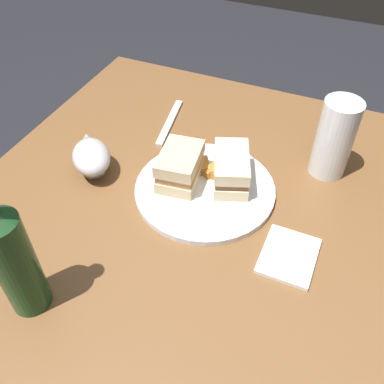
{
  "coord_description": "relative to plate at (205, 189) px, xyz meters",
  "views": [
    {
      "loc": [
        0.48,
        0.24,
        1.36
      ],
      "look_at": [
        -0.04,
        0.01,
        0.8
      ],
      "focal_mm": 39.88,
      "sensor_mm": 36.0,
      "label": 1
    }
  ],
  "objects": [
    {
      "name": "gravy_boat",
      "position": [
        0.04,
        -0.23,
        0.03
      ],
      "size": [
        0.13,
        0.13,
        0.07
      ],
      "color": "#B7B7BC",
      "rests_on": "dining_table"
    },
    {
      "name": "napkin",
      "position": [
        0.09,
        0.19,
        -0.0
      ],
      "size": [
        0.11,
        0.09,
        0.01
      ],
      "primitive_type": "cube",
      "rotation": [
        0.0,
        0.0,
        -0.01
      ],
      "color": "white",
      "rests_on": "dining_table"
    },
    {
      "name": "fork",
      "position": [
        -0.18,
        -0.16,
        -0.0
      ],
      "size": [
        0.18,
        0.05,
        0.01
      ],
      "primitive_type": "cube",
      "rotation": [
        0.0,
        0.0,
        0.17
      ],
      "color": "silver",
      "rests_on": "dining_table"
    },
    {
      "name": "potato_wedge_right_edge",
      "position": [
        -0.03,
        -0.06,
        0.01
      ],
      "size": [
        0.04,
        0.04,
        0.02
      ],
      "primitive_type": "cube",
      "rotation": [
        0.0,
        0.0,
        1.06
      ],
      "color": "gold",
      "rests_on": "plate"
    },
    {
      "name": "cider_bottle",
      "position": [
        0.33,
        -0.16,
        0.11
      ],
      "size": [
        0.06,
        0.06,
        0.28
      ],
      "color": "#19421E",
      "rests_on": "dining_table"
    },
    {
      "name": "ground_plane",
      "position": [
        0.08,
        -0.02,
        -0.78
      ],
      "size": [
        6.0,
        6.0,
        0.0
      ],
      "primitive_type": "plane",
      "color": "black"
    },
    {
      "name": "plate",
      "position": [
        0.0,
        0.0,
        0.0
      ],
      "size": [
        0.27,
        0.27,
        0.01
      ],
      "primitive_type": "cylinder",
      "color": "white",
      "rests_on": "dining_table"
    },
    {
      "name": "pint_glass",
      "position": [
        -0.16,
        0.21,
        0.06
      ],
      "size": [
        0.07,
        0.07,
        0.16
      ],
      "color": "white",
      "rests_on": "dining_table"
    },
    {
      "name": "dining_table",
      "position": [
        0.08,
        -0.02,
        -0.39
      ],
      "size": [
        1.0,
        0.84,
        0.77
      ],
      "primitive_type": "cube",
      "color": "brown",
      "rests_on": "ground"
    },
    {
      "name": "potato_wedge_front",
      "position": [
        -0.04,
        -0.01,
        0.01
      ],
      "size": [
        0.03,
        0.05,
        0.02
      ],
      "primitive_type": "cube",
      "rotation": [
        0.0,
        0.0,
        4.49
      ],
      "color": "#AD702D",
      "rests_on": "plate"
    },
    {
      "name": "sandwich_half_left",
      "position": [
        -0.04,
        0.04,
        0.04
      ],
      "size": [
        0.13,
        0.1,
        0.06
      ],
      "color": "beige",
      "rests_on": "plate"
    },
    {
      "name": "potato_wedge_middle",
      "position": [
        -0.05,
        -0.02,
        0.02
      ],
      "size": [
        0.04,
        0.04,
        0.02
      ],
      "primitive_type": "cube",
      "rotation": [
        0.0,
        0.0,
        3.69
      ],
      "color": "#B77F33",
      "rests_on": "plate"
    },
    {
      "name": "potato_wedge_back",
      "position": [
        -0.05,
        0.01,
        0.02
      ],
      "size": [
        0.05,
        0.05,
        0.02
      ],
      "primitive_type": "cube",
      "rotation": [
        0.0,
        0.0,
        5.33
      ],
      "color": "#AD702D",
      "rests_on": "plate"
    },
    {
      "name": "potato_wedge_left_edge",
      "position": [
        -0.05,
        -0.0,
        0.01
      ],
      "size": [
        0.05,
        0.04,
        0.02
      ],
      "primitive_type": "cube",
      "rotation": [
        0.0,
        0.0,
        5.74
      ],
      "color": "#AD702D",
      "rests_on": "plate"
    },
    {
      "name": "sandwich_half_right",
      "position": [
        -0.0,
        -0.05,
        0.04
      ],
      "size": [
        0.12,
        0.09,
        0.07
      ],
      "color": "#CCB284",
      "rests_on": "plate"
    }
  ]
}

